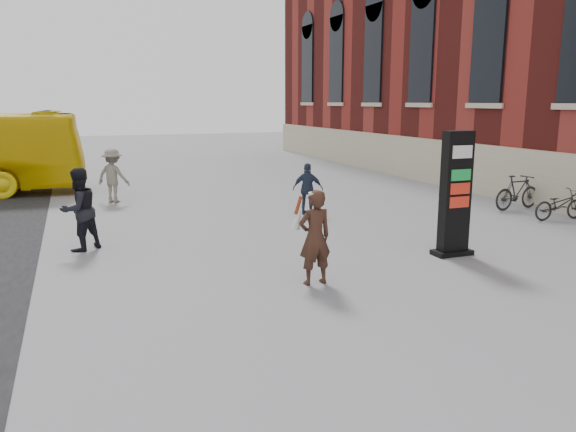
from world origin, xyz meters
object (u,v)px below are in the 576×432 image
object	(u,v)px
pedestrian_c	(308,189)
pedestrian_a	(79,210)
info_pylon	(455,194)
woman	(315,236)
pedestrian_b	(113,176)
bike_7	(517,192)
bike_6	(560,205)

from	to	relation	value
pedestrian_c	pedestrian_a	bearing A→B (deg)	46.59
info_pylon	woman	distance (m)	3.72
info_pylon	pedestrian_a	distance (m)	8.27
pedestrian_b	bike_7	world-z (taller)	pedestrian_b
pedestrian_a	bike_7	world-z (taller)	pedestrian_a
info_pylon	pedestrian_a	bearing A→B (deg)	156.37
bike_7	pedestrian_c	bearing A→B (deg)	70.34
bike_7	pedestrian_b	bearing A→B (deg)	58.03
pedestrian_c	bike_6	xyz separation A→B (m)	(6.35, -3.26, -0.33)
info_pylon	bike_6	world-z (taller)	info_pylon
woman	bike_7	distance (m)	9.81
woman	pedestrian_c	bearing A→B (deg)	-115.80
pedestrian_c	bike_6	distance (m)	7.15
pedestrian_b	pedestrian_c	world-z (taller)	pedestrian_b
pedestrian_a	pedestrian_c	size ratio (longest dim) A/B	1.22
woman	pedestrian_c	distance (m)	6.48
pedestrian_c	bike_7	world-z (taller)	pedestrian_c
woman	pedestrian_b	distance (m)	10.57
info_pylon	pedestrian_a	xyz separation A→B (m)	(-7.57, 3.31, -0.41)
pedestrian_c	bike_7	distance (m)	6.56
woman	info_pylon	bearing A→B (deg)	-172.37
pedestrian_c	woman	bearing A→B (deg)	97.64
info_pylon	pedestrian_c	distance (m)	5.44
woman	pedestrian_c	size ratio (longest dim) A/B	1.15
pedestrian_a	pedestrian_c	xyz separation A→B (m)	(6.36, 1.96, -0.17)
bike_6	bike_7	xyz separation A→B (m)	(0.00, 1.64, 0.11)
woman	bike_6	world-z (taller)	woman
woman	bike_6	xyz separation A→B (m)	(8.76, 2.76, -0.46)
info_pylon	pedestrian_b	bearing A→B (deg)	124.24
bike_6	bike_7	world-z (taller)	bike_7
woman	bike_6	size ratio (longest dim) A/B	1.06
woman	bike_6	bearing A→B (deg)	-166.51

